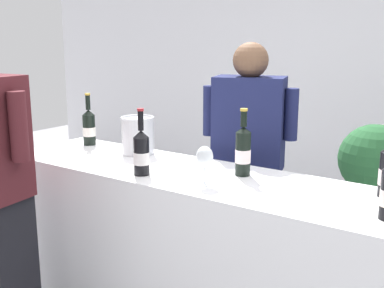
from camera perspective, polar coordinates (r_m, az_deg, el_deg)
The scene contains 9 objects.
wall_back at distance 4.71m, azimuth 19.73°, elevation 8.56°, with size 8.00×0.10×2.80m, color white.
counter at distance 2.58m, azimuth 2.06°, elevation -14.50°, with size 2.48×0.60×0.99m, color white.
wine_bottle_1 at distance 2.39m, azimuth 6.06°, elevation -0.78°, with size 0.08×0.08×0.34m.
wine_bottle_2 at distance 2.40m, azimuth -6.01°, elevation -0.98°, with size 0.08×0.08×0.33m.
wine_bottle_4 at distance 3.13m, azimuth -12.09°, elevation 2.00°, with size 0.08×0.08×0.33m.
wine_glass at distance 2.23m, azimuth 1.50°, elevation -1.65°, with size 0.08×0.08×0.18m.
ice_bucket at distance 2.84m, azimuth -6.43°, elevation 1.06°, with size 0.20×0.20×0.22m.
person_server at distance 2.98m, azimuth 6.59°, elevation -4.42°, with size 0.55×0.35×1.64m.
potted_shrub at distance 3.53m, azimuth 21.47°, elevation -4.03°, with size 0.52×0.53×1.10m.
Camera 1 is at (1.23, -1.93, 1.67)m, focal length 45.07 mm.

